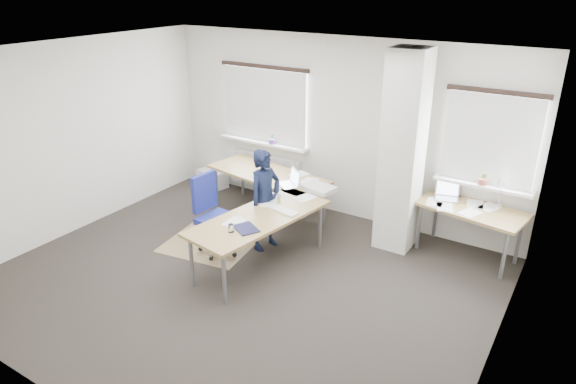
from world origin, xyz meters
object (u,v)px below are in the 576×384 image
Objects in this scene: desk_side at (471,211)px; task_chair at (217,231)px; person at (265,200)px; desk_main at (267,196)px.

task_chair is at bearing -140.16° from desk_side.
person reaches higher than task_chair.
desk_side is (2.59, 1.06, -0.01)m from desk_main.
desk_main is 2.03× the size of person.
desk_side is 1.35× the size of task_chair.
person is at bearing -52.47° from desk_main.
task_chair reaches higher than desk_main.
person is (-2.48, -1.26, 0.04)m from desk_side.
desk_main is at bearing 39.80° from person.
person is (0.10, -0.20, 0.04)m from desk_main.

